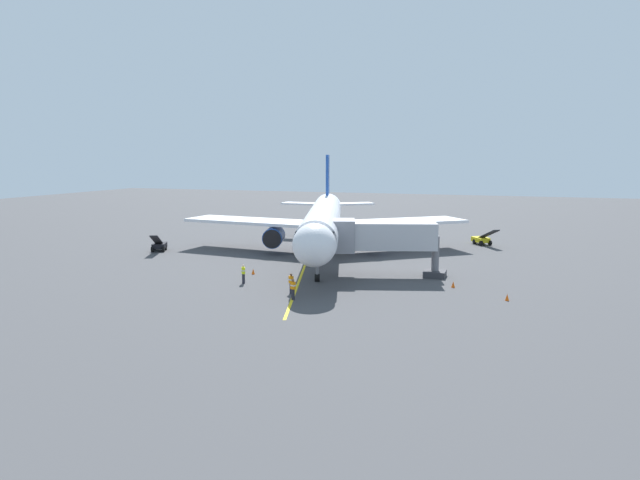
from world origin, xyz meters
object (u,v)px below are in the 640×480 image
(ground_crew_wing_walker, at_px, (291,283))
(airplane, at_px, (323,221))
(ground_crew_loader, at_px, (243,274))
(belt_loader_near_nose, at_px, (159,245))
(belt_loader_portside, at_px, (482,239))
(safety_cone_nose_left, at_px, (253,271))
(safety_cone_nose_right, at_px, (507,297))
(jet_bridge, at_px, (376,237))
(ground_crew_marshaller, at_px, (293,289))
(safety_cone_wing_port, at_px, (453,284))

(ground_crew_wing_walker, bearing_deg, airplane, -79.86)
(airplane, bearing_deg, ground_crew_loader, 82.34)
(belt_loader_near_nose, xyz_separation_m, belt_loader_portside, (-36.57, -17.58, 0.00))
(airplane, xyz_separation_m, belt_loader_portside, (-16.93, -13.97, -3.29))
(belt_loader_portside, bearing_deg, ground_crew_loader, 57.59)
(airplane, distance_m, ground_crew_wing_walker, 18.75)
(belt_loader_near_nose, relative_size, safety_cone_nose_left, 8.48)
(belt_loader_portside, bearing_deg, airplane, 39.54)
(ground_crew_loader, bearing_deg, safety_cone_nose_right, -176.85)
(airplane, relative_size, jet_bridge, 3.46)
(safety_cone_nose_left, height_order, safety_cone_nose_right, same)
(ground_crew_marshaller, xyz_separation_m, belt_loader_near_nose, (23.82, -16.49, -0.17))
(ground_crew_marshaller, height_order, ground_crew_loader, same)
(jet_bridge, xyz_separation_m, belt_loader_near_nose, (27.94, -5.73, -3.05))
(safety_cone_nose_left, relative_size, safety_cone_wing_port, 1.00)
(ground_crew_loader, relative_size, safety_cone_nose_left, 3.11)
(jet_bridge, distance_m, safety_cone_nose_left, 12.23)
(ground_crew_wing_walker, bearing_deg, safety_cone_nose_left, -43.46)
(airplane, xyz_separation_m, ground_crew_marshaller, (-4.18, 20.10, -3.12))
(ground_crew_marshaller, xyz_separation_m, safety_cone_nose_left, (7.25, -7.90, -0.61))
(airplane, bearing_deg, belt_loader_near_nose, 10.41)
(ground_crew_loader, relative_size, belt_loader_portside, 0.39)
(ground_crew_marshaller, relative_size, belt_loader_portside, 0.39)
(airplane, height_order, safety_cone_nose_left, airplane)
(ground_crew_marshaller, distance_m, safety_cone_nose_left, 10.74)
(safety_cone_nose_right, bearing_deg, safety_cone_wing_port, -35.72)
(safety_cone_wing_port, bearing_deg, safety_cone_nose_right, 144.28)
(safety_cone_nose_left, xyz_separation_m, safety_cone_wing_port, (-18.85, -0.56, 0.00))
(safety_cone_nose_left, bearing_deg, safety_cone_nose_right, 173.50)
(belt_loader_portside, height_order, safety_cone_nose_left, belt_loader_portside)
(safety_cone_nose_right, bearing_deg, safety_cone_nose_left, -6.50)
(ground_crew_marshaller, relative_size, safety_cone_wing_port, 3.11)
(safety_cone_nose_right, bearing_deg, belt_loader_near_nose, -15.76)
(belt_loader_near_nose, xyz_separation_m, safety_cone_nose_right, (-39.89, 11.25, -0.44))
(belt_loader_portside, bearing_deg, jet_bridge, 69.68)
(airplane, relative_size, ground_crew_marshaller, 23.15)
(safety_cone_nose_right, distance_m, safety_cone_wing_port, 5.51)
(jet_bridge, bearing_deg, ground_crew_wing_walker, 60.39)
(jet_bridge, distance_m, ground_crew_wing_walker, 10.59)
(belt_loader_near_nose, bearing_deg, safety_cone_nose_right, 164.24)
(belt_loader_near_nose, xyz_separation_m, safety_cone_nose_left, (-16.57, 8.60, -0.44))
(safety_cone_wing_port, bearing_deg, ground_crew_marshaller, 36.10)
(belt_loader_near_nose, distance_m, belt_loader_portside, 40.58)
(jet_bridge, height_order, safety_cone_wing_port, jet_bridge)
(jet_bridge, distance_m, ground_crew_loader, 12.78)
(jet_bridge, xyz_separation_m, ground_crew_loader, (10.46, 6.76, -2.88))
(airplane, bearing_deg, safety_cone_wing_port, 143.55)
(airplane, bearing_deg, ground_crew_wing_walker, 100.14)
(airplane, relative_size, ground_crew_loader, 23.15)
(jet_bridge, height_order, safety_cone_nose_right, jet_bridge)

